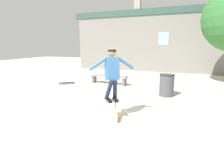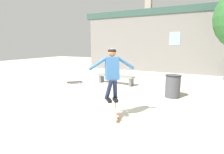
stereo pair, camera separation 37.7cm
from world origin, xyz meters
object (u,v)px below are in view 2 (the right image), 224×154
at_px(skateboard_flipping, 116,108).
at_px(skateboard_resting, 75,82).
at_px(park_bench, 116,77).
at_px(skater, 112,71).
at_px(trash_bin, 173,86).

xyz_separation_m(skateboard_flipping, skateboard_resting, (-3.81, 3.06, -0.23)).
distance_m(park_bench, skater, 4.39).
distance_m(skater, skateboard_resting, 5.02).
xyz_separation_m(park_bench, skater, (1.71, -3.92, 0.98)).
height_order(park_bench, skater, skater).
height_order(park_bench, skateboard_resting, park_bench).
xyz_separation_m(trash_bin, skateboard_resting, (-4.93, 0.34, -0.39)).
distance_m(park_bench, skateboard_resting, 2.17).
bearing_deg(trash_bin, park_bench, 158.87).
xyz_separation_m(park_bench, skateboard_flipping, (1.80, -3.85, -0.05)).
height_order(park_bench, skateboard_flipping, skateboard_flipping).
bearing_deg(skater, skateboard_flipping, 91.88).
relative_size(park_bench, skater, 1.43).
distance_m(trash_bin, skater, 3.16).
bearing_deg(skateboard_flipping, skater, -76.74).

